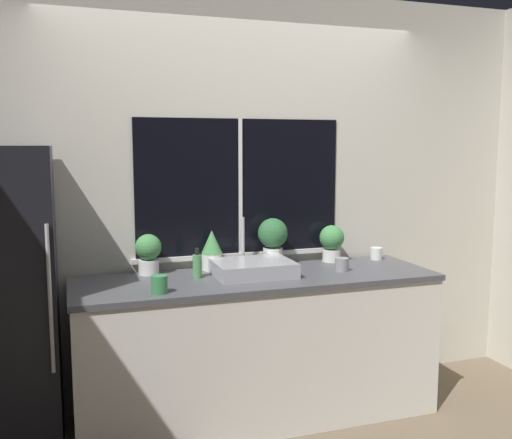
{
  "coord_description": "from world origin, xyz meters",
  "views": [
    {
      "loc": [
        -1.09,
        -2.91,
        1.7
      ],
      "look_at": [
        -0.01,
        0.33,
        1.25
      ],
      "focal_mm": 40.0,
      "sensor_mm": 36.0,
      "label": 1
    }
  ],
  "objects_px": {
    "sink": "(253,268)",
    "potted_plant_center_right": "(273,238)",
    "potted_plant_far_right": "(332,241)",
    "mug_grey": "(342,265)",
    "potted_plant_far_left": "(148,252)",
    "soap_bottle": "(197,266)",
    "potted_plant_center_left": "(212,250)",
    "mug_white": "(376,254)",
    "mug_green": "(159,284)"
  },
  "relations": [
    {
      "from": "potted_plant_center_right",
      "to": "potted_plant_far_left",
      "type": "bearing_deg",
      "value": 180.0
    },
    {
      "from": "sink",
      "to": "mug_white",
      "type": "height_order",
      "value": "sink"
    },
    {
      "from": "sink",
      "to": "soap_bottle",
      "type": "relative_size",
      "value": 2.62
    },
    {
      "from": "potted_plant_center_right",
      "to": "mug_green",
      "type": "xyz_separation_m",
      "value": [
        -0.83,
        -0.48,
        -0.14
      ]
    },
    {
      "from": "soap_bottle",
      "to": "mug_grey",
      "type": "distance_m",
      "value": 0.92
    },
    {
      "from": "soap_bottle",
      "to": "mug_green",
      "type": "relative_size",
      "value": 1.85
    },
    {
      "from": "potted_plant_far_left",
      "to": "soap_bottle",
      "type": "bearing_deg",
      "value": -36.21
    },
    {
      "from": "mug_white",
      "to": "potted_plant_far_right",
      "type": "bearing_deg",
      "value": 172.57
    },
    {
      "from": "mug_green",
      "to": "potted_plant_center_left",
      "type": "bearing_deg",
      "value": 49.38
    },
    {
      "from": "potted_plant_far_right",
      "to": "mug_green",
      "type": "xyz_separation_m",
      "value": [
        -1.26,
        -0.48,
        -0.09
      ]
    },
    {
      "from": "potted_plant_center_right",
      "to": "potted_plant_far_right",
      "type": "distance_m",
      "value": 0.43
    },
    {
      "from": "potted_plant_far_left",
      "to": "soap_bottle",
      "type": "height_order",
      "value": "potted_plant_far_left"
    },
    {
      "from": "mug_grey",
      "to": "potted_plant_center_right",
      "type": "bearing_deg",
      "value": 140.6
    },
    {
      "from": "soap_bottle",
      "to": "potted_plant_center_left",
      "type": "bearing_deg",
      "value": 54.08
    },
    {
      "from": "potted_plant_far_right",
      "to": "soap_bottle",
      "type": "xyz_separation_m",
      "value": [
        -0.99,
        -0.19,
        -0.06
      ]
    },
    {
      "from": "potted_plant_center_left",
      "to": "potted_plant_center_right",
      "type": "relative_size",
      "value": 0.81
    },
    {
      "from": "potted_plant_far_left",
      "to": "soap_bottle",
      "type": "relative_size",
      "value": 1.38
    },
    {
      "from": "potted_plant_far_left",
      "to": "potted_plant_center_right",
      "type": "distance_m",
      "value": 0.82
    },
    {
      "from": "mug_white",
      "to": "mug_green",
      "type": "bearing_deg",
      "value": -164.55
    },
    {
      "from": "mug_green",
      "to": "sink",
      "type": "bearing_deg",
      "value": 22.24
    },
    {
      "from": "mug_white",
      "to": "soap_bottle",
      "type": "bearing_deg",
      "value": -173.46
    },
    {
      "from": "sink",
      "to": "potted_plant_center_left",
      "type": "relative_size",
      "value": 1.86
    },
    {
      "from": "sink",
      "to": "mug_white",
      "type": "xyz_separation_m",
      "value": [
        0.97,
        0.19,
        -0.0
      ]
    },
    {
      "from": "mug_white",
      "to": "sink",
      "type": "bearing_deg",
      "value": -169.1
    },
    {
      "from": "mug_grey",
      "to": "mug_green",
      "type": "height_order",
      "value": "mug_green"
    },
    {
      "from": "potted_plant_far_right",
      "to": "mug_white",
      "type": "height_order",
      "value": "potted_plant_far_right"
    },
    {
      "from": "sink",
      "to": "potted_plant_far_right",
      "type": "xyz_separation_m",
      "value": [
        0.64,
        0.23,
        0.09
      ]
    },
    {
      "from": "potted_plant_far_right",
      "to": "mug_grey",
      "type": "height_order",
      "value": "potted_plant_far_right"
    },
    {
      "from": "mug_grey",
      "to": "sink",
      "type": "bearing_deg",
      "value": 173.36
    },
    {
      "from": "sink",
      "to": "soap_bottle",
      "type": "distance_m",
      "value": 0.35
    },
    {
      "from": "soap_bottle",
      "to": "mug_grey",
      "type": "xyz_separation_m",
      "value": [
        0.92,
        -0.1,
        -0.03
      ]
    },
    {
      "from": "sink",
      "to": "potted_plant_center_right",
      "type": "distance_m",
      "value": 0.34
    },
    {
      "from": "sink",
      "to": "potted_plant_far_right",
      "type": "bearing_deg",
      "value": 19.59
    },
    {
      "from": "potted_plant_far_left",
      "to": "potted_plant_center_left",
      "type": "bearing_deg",
      "value": 0.0
    },
    {
      "from": "mug_grey",
      "to": "mug_green",
      "type": "distance_m",
      "value": 1.2
    },
    {
      "from": "potted_plant_center_left",
      "to": "mug_white",
      "type": "height_order",
      "value": "potted_plant_center_left"
    },
    {
      "from": "potted_plant_far_left",
      "to": "potted_plant_far_right",
      "type": "bearing_deg",
      "value": 0.0
    },
    {
      "from": "potted_plant_far_left",
      "to": "mug_white",
      "type": "height_order",
      "value": "potted_plant_far_left"
    },
    {
      "from": "potted_plant_center_right",
      "to": "soap_bottle",
      "type": "height_order",
      "value": "potted_plant_center_right"
    },
    {
      "from": "potted_plant_far_left",
      "to": "potted_plant_far_right",
      "type": "height_order",
      "value": "same"
    },
    {
      "from": "potted_plant_far_right",
      "to": "sink",
      "type": "bearing_deg",
      "value": -160.41
    },
    {
      "from": "potted_plant_center_left",
      "to": "mug_grey",
      "type": "xyz_separation_m",
      "value": [
        0.78,
        -0.3,
        -0.09
      ]
    },
    {
      "from": "potted_plant_center_left",
      "to": "potted_plant_far_right",
      "type": "height_order",
      "value": "potted_plant_center_left"
    },
    {
      "from": "potted_plant_center_left",
      "to": "mug_green",
      "type": "relative_size",
      "value": 2.61
    },
    {
      "from": "potted_plant_center_right",
      "to": "sink",
      "type": "bearing_deg",
      "value": -132.9
    },
    {
      "from": "sink",
      "to": "mug_grey",
      "type": "relative_size",
      "value": 5.49
    },
    {
      "from": "mug_grey",
      "to": "soap_bottle",
      "type": "bearing_deg",
      "value": 173.57
    },
    {
      "from": "soap_bottle",
      "to": "mug_white",
      "type": "height_order",
      "value": "soap_bottle"
    },
    {
      "from": "potted_plant_far_right",
      "to": "mug_grey",
      "type": "distance_m",
      "value": 0.32
    },
    {
      "from": "potted_plant_far_left",
      "to": "mug_green",
      "type": "relative_size",
      "value": 2.55
    }
  ]
}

